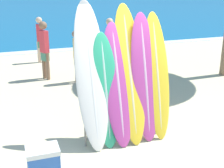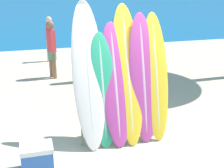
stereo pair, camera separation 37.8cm
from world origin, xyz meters
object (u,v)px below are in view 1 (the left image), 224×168
(surfboard_slot_1, at_px, (106,91))
(person_far_right, at_px, (40,38))
(person_near_water, at_px, (110,43))
(person_far_left, at_px, (45,48))
(surfboard_slot_3, at_px, (130,74))
(surfboard_slot_5, at_px, (157,76))
(cooler_box, at_px, (43,160))
(surfboard_slot_4, at_px, (145,78))
(surfboard_slot_0, at_px, (91,76))
(person_mid_beach, at_px, (76,55))
(surfboard_rack, at_px, (126,117))
(surfboard_slot_2, at_px, (118,85))

(surfboard_slot_1, relative_size, person_far_right, 1.26)
(person_near_water, relative_size, person_far_left, 1.00)
(surfboard_slot_3, relative_size, person_near_water, 1.45)
(surfboard_slot_3, xyz_separation_m, person_near_water, (1.05, 4.29, -0.31))
(surfboard_slot_5, distance_m, cooler_box, 2.54)
(surfboard_slot_4, bearing_deg, surfboard_slot_1, -177.78)
(surfboard_slot_5, bearing_deg, person_near_water, 83.18)
(person_far_right, distance_m, cooler_box, 6.94)
(surfboard_slot_0, xyz_separation_m, person_near_water, (1.78, 4.29, -0.35))
(person_mid_beach, height_order, person_far_left, person_far_left)
(surfboard_rack, relative_size, surfboard_slot_0, 0.62)
(surfboard_slot_0, xyz_separation_m, surfboard_slot_4, (1.02, -0.05, -0.12))
(person_far_left, bearing_deg, surfboard_slot_3, -15.37)
(surfboard_slot_1, xyz_separation_m, surfboard_slot_2, (0.24, 0.03, 0.08))
(surfboard_rack, xyz_separation_m, surfboard_slot_5, (0.64, 0.06, 0.73))
(surfboard_slot_5, distance_m, person_mid_beach, 3.66)
(surfboard_slot_0, xyz_separation_m, surfboard_slot_1, (0.24, -0.08, -0.28))
(surfboard_slot_1, bearing_deg, surfboard_slot_4, 2.22)
(surfboard_slot_3, bearing_deg, surfboard_slot_5, -5.48)
(surfboard_slot_4, distance_m, person_far_right, 6.35)
(surfboard_slot_0, relative_size, surfboard_slot_4, 1.10)
(surfboard_slot_4, xyz_separation_m, person_far_right, (-1.21, 6.23, -0.29))
(surfboard_slot_5, bearing_deg, surfboard_slot_1, -178.22)
(surfboard_rack, bearing_deg, person_far_right, 97.39)
(person_near_water, bearing_deg, person_mid_beach, 132.06)
(surfboard_slot_0, distance_m, person_mid_beach, 3.58)
(surfboard_slot_0, xyz_separation_m, person_mid_beach, (0.51, 3.51, -0.46))
(person_mid_beach, xyz_separation_m, person_far_right, (-0.70, 2.67, 0.05))
(surfboard_slot_3, bearing_deg, surfboard_slot_4, -10.47)
(surfboard_slot_4, height_order, cooler_box, surfboard_slot_4)
(person_far_left, relative_size, person_far_right, 1.07)
(surfboard_slot_0, relative_size, person_mid_beach, 1.69)
(surfboard_slot_1, distance_m, surfboard_slot_2, 0.26)
(person_mid_beach, height_order, cooler_box, person_mid_beach)
(surfboard_rack, relative_size, cooler_box, 3.16)
(surfboard_rack, distance_m, surfboard_slot_3, 0.82)
(surfboard_rack, height_order, surfboard_slot_0, surfboard_slot_0)
(surfboard_slot_1, distance_m, surfboard_slot_3, 0.55)
(surfboard_slot_3, xyz_separation_m, surfboard_slot_4, (0.29, -0.05, -0.08))
(surfboard_slot_0, distance_m, surfboard_slot_3, 0.73)
(surfboard_slot_1, bearing_deg, surfboard_slot_2, 6.82)
(surfboard_slot_2, xyz_separation_m, surfboard_slot_5, (0.78, 0.00, 0.08))
(surfboard_rack, height_order, surfboard_slot_3, surfboard_slot_3)
(person_mid_beach, bearing_deg, cooler_box, 164.07)
(person_far_left, bearing_deg, surfboard_slot_5, -8.89)
(surfboard_slot_1, distance_m, surfboard_slot_5, 1.04)
(surfboard_slot_4, xyz_separation_m, surfboard_slot_5, (0.25, 0.00, -0.00))
(surfboard_slot_1, bearing_deg, surfboard_slot_5, 1.78)
(person_near_water, xyz_separation_m, person_far_right, (-1.97, 1.89, -0.06))
(surfboard_slot_3, bearing_deg, person_far_right, 98.50)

